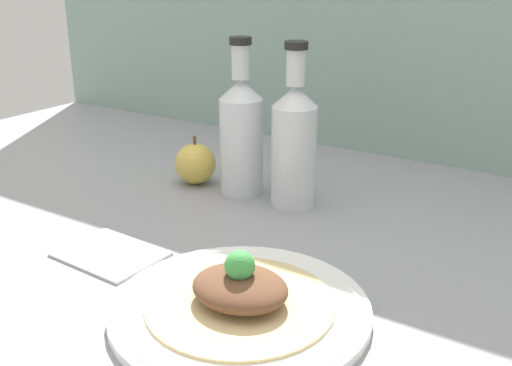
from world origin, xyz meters
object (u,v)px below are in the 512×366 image
at_px(plated_food, 240,291).
at_px(cider_bottle_left, 241,133).
at_px(plate, 240,308).
at_px(apple, 195,164).
at_px(cider_bottle_right, 294,142).

xyz_separation_m(plated_food, cider_bottle_left, (-0.21, 0.32, 0.08)).
distance_m(plate, apple, 0.43).
relative_size(plated_food, cider_bottle_right, 0.82).
bearing_deg(plate, cider_bottle_left, 123.75).
height_order(plate, plated_food, plated_food).
bearing_deg(plated_food, cider_bottle_right, 109.37).
xyz_separation_m(plate, cider_bottle_left, (-0.21, 0.32, 0.10)).
bearing_deg(cider_bottle_left, plate, -56.25).
bearing_deg(plate, apple, 134.62).
relative_size(cider_bottle_right, apple, 3.02).
height_order(plate, apple, apple).
xyz_separation_m(plated_food, apple, (-0.30, 0.31, 0.01)).
bearing_deg(cider_bottle_right, apple, -177.03).
bearing_deg(cider_bottle_right, plated_food, -70.63).
bearing_deg(apple, plated_food, -45.38).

